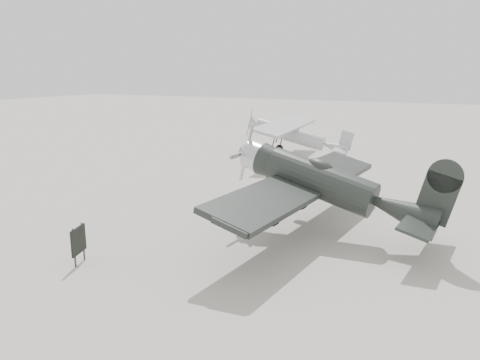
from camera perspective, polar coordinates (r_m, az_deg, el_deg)
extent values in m
plane|color=#9B978A|center=(19.71, -5.19, -4.94)|extent=(160.00, 160.00, 0.00)
cylinder|color=black|center=(17.84, 9.82, -0.29)|extent=(4.26, 1.73, 1.32)
cone|color=black|center=(16.95, 19.59, -1.43)|extent=(2.56, 1.46, 1.22)
cylinder|color=silver|center=(19.07, 1.82, 0.77)|extent=(0.96, 1.25, 1.17)
cone|color=silver|center=(19.36, 0.37, 0.97)|extent=(0.38, 0.56, 0.53)
cube|color=silver|center=(19.32, 0.54, 0.94)|extent=(0.07, 0.17, 2.45)
ellipsoid|color=black|center=(17.79, 9.34, 1.61)|extent=(1.10, 0.74, 0.43)
cube|color=black|center=(18.17, 7.86, -1.05)|extent=(3.10, 11.45, 0.21)
cube|color=black|center=(16.81, 22.10, -1.59)|extent=(1.43, 4.04, 0.09)
cube|color=black|center=(16.62, 22.81, 1.02)|extent=(1.13, 0.21, 1.70)
cylinder|color=black|center=(17.59, 4.89, -5.84)|extent=(0.65, 0.21, 0.64)
cylinder|color=black|center=(19.78, 8.26, -3.75)|extent=(0.65, 0.21, 0.64)
cylinder|color=#333333|center=(17.40, 4.93, -3.87)|extent=(0.11, 0.11, 1.32)
cylinder|color=#333333|center=(19.61, 8.33, -1.99)|extent=(0.11, 0.11, 1.32)
cylinder|color=black|center=(16.89, 22.75, -3.18)|extent=(0.21, 0.10, 0.21)
cylinder|color=#AFB1B5|center=(33.52, 6.11, 5.58)|extent=(5.02, 1.46, 1.05)
cone|color=#AFB1B5|center=(32.81, 11.75, 5.22)|extent=(1.79, 1.09, 0.95)
cone|color=#AFB1B5|center=(34.34, 1.65, 5.84)|extent=(0.65, 1.03, 0.99)
cube|color=#AFB1B5|center=(34.46, 1.05, 5.87)|extent=(0.06, 0.14, 2.09)
cube|color=#AFB1B5|center=(33.54, 5.51, 6.62)|extent=(2.68, 10.57, 0.17)
cube|color=#AFB1B5|center=(32.73, 12.57, 5.24)|extent=(1.13, 3.29, 0.08)
cube|color=#AFB1B5|center=(32.64, 12.79, 6.31)|extent=(0.86, 0.15, 1.24)
cylinder|color=black|center=(32.95, 4.29, 2.95)|extent=(0.54, 0.18, 0.53)
cylinder|color=black|center=(34.93, 5.31, 3.51)|extent=(0.54, 0.18, 0.53)
cylinder|color=#333333|center=(32.86, 4.31, 3.88)|extent=(0.09, 0.09, 1.14)
cylinder|color=#333333|center=(34.84, 5.33, 4.39)|extent=(0.09, 0.09, 1.14)
cylinder|color=black|center=(32.74, 12.87, 4.64)|extent=(0.18, 0.08, 0.17)
cylinder|color=#333333|center=(15.88, -19.56, -7.81)|extent=(0.07, 0.07, 1.28)
cylinder|color=#333333|center=(16.36, -18.58, -7.11)|extent=(0.07, 0.07, 1.28)
cube|color=black|center=(16.07, -19.10, -6.96)|extent=(0.31, 0.86, 0.88)
cube|color=beige|center=(16.07, -19.22, -6.79)|extent=(0.21, 0.66, 0.18)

